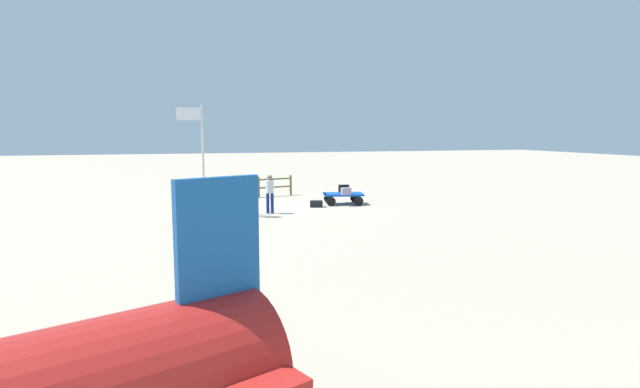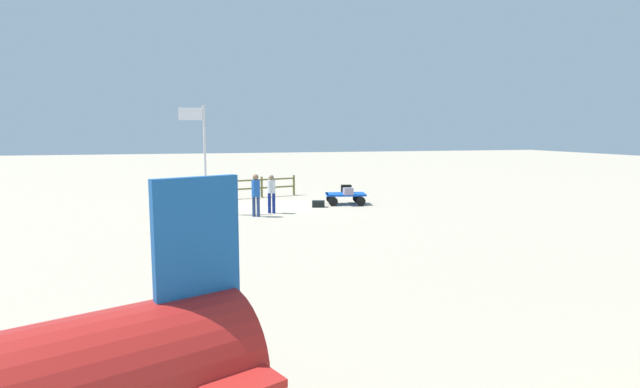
# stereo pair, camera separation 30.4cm
# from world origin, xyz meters

# --- Properties ---
(ground_plane) EXTENTS (120.00, 120.00, 0.00)m
(ground_plane) POSITION_xyz_m (0.00, 0.00, 0.00)
(ground_plane) COLOR #BBAC94
(luggage_cart) EXTENTS (2.06, 1.53, 0.54)m
(luggage_cart) POSITION_xyz_m (-3.23, 0.05, 0.41)
(luggage_cart) COLOR blue
(luggage_cart) RESTS_ON ground
(suitcase_maroon) EXTENTS (0.45, 0.36, 0.33)m
(suitcase_maroon) POSITION_xyz_m (-3.21, 0.60, 0.71)
(suitcase_maroon) COLOR gray
(suitcase_maroon) RESTS_ON luggage_cart
(suitcase_dark) EXTENTS (0.56, 0.44, 0.35)m
(suitcase_dark) POSITION_xyz_m (-3.47, -0.49, 0.72)
(suitcase_dark) COLOR black
(suitcase_dark) RESTS_ON luggage_cart
(suitcase_tan) EXTENTS (0.66, 0.49, 0.31)m
(suitcase_tan) POSITION_xyz_m (-1.74, 0.59, 0.15)
(suitcase_tan) COLOR black
(suitcase_tan) RESTS_ON ground
(worker_lead) EXTENTS (0.49, 0.49, 1.78)m
(worker_lead) POSITION_xyz_m (1.45, 2.49, 1.06)
(worker_lead) COLOR navy
(worker_lead) RESTS_ON ground
(worker_trailing) EXTENTS (0.47, 0.47, 1.68)m
(worker_trailing) POSITION_xyz_m (0.68, 1.79, 0.99)
(worker_trailing) COLOR navy
(worker_trailing) RESTS_ON ground
(flagpole) EXTENTS (1.09, 0.10, 4.64)m
(flagpole) POSITION_xyz_m (3.56, 1.16, 2.81)
(flagpole) COLOR silver
(flagpole) RESTS_ON ground
(wooden_fence) EXTENTS (3.87, 1.05, 1.11)m
(wooden_fence) POSITION_xyz_m (0.29, -3.71, 0.64)
(wooden_fence) COLOR brown
(wooden_fence) RESTS_ON ground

